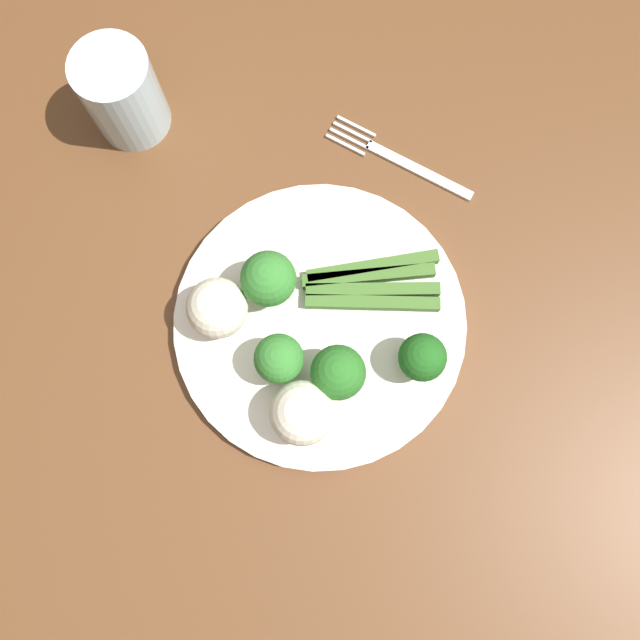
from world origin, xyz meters
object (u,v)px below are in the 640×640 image
at_px(broccoli_front, 422,358).
at_px(broccoli_left, 279,359).
at_px(cauliflower_near_center, 217,308).
at_px(broccoli_back_right, 338,373).
at_px(asparagus_bundle, 371,284).
at_px(fork, 399,160).
at_px(cauliflower_near_fork, 297,411).
at_px(plate, 320,323).
at_px(water_glass, 122,94).
at_px(dining_table, 348,333).
at_px(broccoli_front_left, 268,279).

bearing_deg(broccoli_front, broccoli_left, 115.73).
bearing_deg(cauliflower_near_center, broccoli_back_right, -93.50).
height_order(asparagus_bundle, broccoli_front, broccoli_front).
xyz_separation_m(broccoli_front, fork, (0.19, 0.10, -0.04)).
xyz_separation_m(broccoli_back_right, fork, (0.23, 0.04, -0.05)).
bearing_deg(cauliflower_near_fork, fork, 3.73).
xyz_separation_m(asparagus_bundle, broccoli_back_right, (-0.10, -0.01, 0.03)).
bearing_deg(broccoli_left, cauliflower_near_fork, -134.90).
distance_m(broccoli_back_right, cauliflower_near_fork, 0.05).
bearing_deg(cauliflower_near_fork, plate, 12.19).
bearing_deg(water_glass, fork, -74.64).
height_order(dining_table, cauliflower_near_center, cauliflower_near_center).
height_order(plate, cauliflower_near_center, cauliflower_near_center).
bearing_deg(broccoli_front, broccoli_front_left, 87.91).
distance_m(plate, cauliflower_near_fork, 0.10).
height_order(dining_table, water_glass, water_glass).
height_order(asparagus_bundle, broccoli_left, broccoli_left).
relative_size(dining_table, broccoli_back_right, 18.58).
distance_m(broccoli_front, fork, 0.22).
height_order(dining_table, broccoli_back_right, broccoli_back_right).
bearing_deg(broccoli_front, water_glass, 72.83).
bearing_deg(plate, broccoli_left, 163.51).
bearing_deg(cauliflower_near_center, cauliflower_near_fork, -116.38).
bearing_deg(broccoli_back_right, broccoli_front_left, 61.54).
distance_m(asparagus_bundle, broccoli_left, 0.12).
height_order(fork, water_glass, water_glass).
bearing_deg(cauliflower_near_fork, dining_table, -2.44).
bearing_deg(fork, broccoli_left, 89.82).
relative_size(cauliflower_near_center, water_glass, 0.59).
xyz_separation_m(dining_table, broccoli_left, (-0.08, 0.04, 0.16)).
relative_size(asparagus_bundle, broccoli_left, 2.43).
xyz_separation_m(dining_table, water_glass, (0.09, 0.29, 0.16)).
relative_size(broccoli_back_right, water_glass, 0.63).
bearing_deg(cauliflower_near_fork, broccoli_back_right, -22.43).
bearing_deg(broccoli_front_left, broccoli_back_right, -118.46).
height_order(asparagus_bundle, broccoli_front_left, broccoli_front_left).
relative_size(broccoli_left, water_glass, 0.58).
relative_size(asparagus_bundle, broccoli_front, 2.50).
relative_size(broccoli_left, cauliflower_near_fork, 0.96).
relative_size(broccoli_back_right, cauliflower_near_fork, 1.05).
distance_m(dining_table, cauliflower_near_fork, 0.19).
xyz_separation_m(broccoli_front_left, broccoli_left, (-0.06, -0.04, -0.00)).
bearing_deg(cauliflower_near_center, broccoli_front_left, -36.61).
distance_m(broccoli_front_left, broccoli_left, 0.07).
distance_m(dining_table, broccoli_left, 0.18).
xyz_separation_m(cauliflower_near_fork, fork, (0.28, 0.02, -0.04)).
xyz_separation_m(plate, fork, (0.19, -0.00, -0.01)).
xyz_separation_m(cauliflower_near_fork, water_glass, (0.20, 0.29, 0.00)).
bearing_deg(asparagus_bundle, fork, 73.67).
bearing_deg(plate, cauliflower_near_center, 111.53).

